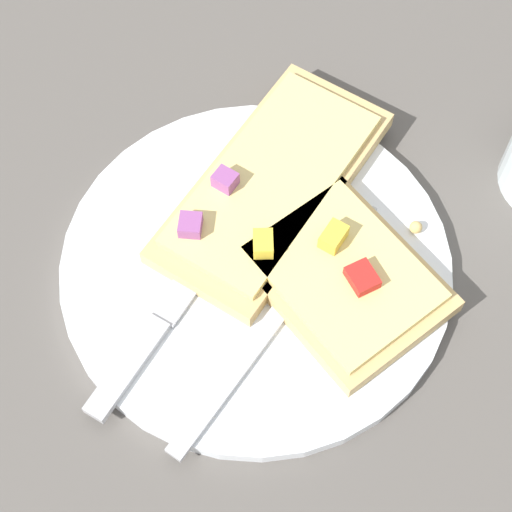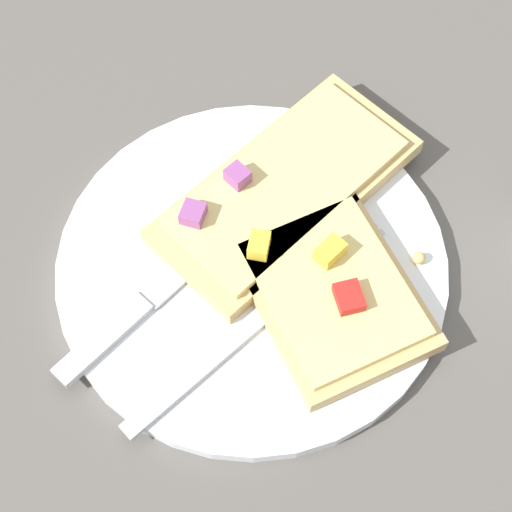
{
  "view_description": "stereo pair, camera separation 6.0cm",
  "coord_description": "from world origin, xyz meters",
  "px_view_note": "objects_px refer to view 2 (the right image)",
  "views": [
    {
      "loc": [
        -0.27,
        0.06,
        0.55
      ],
      "look_at": [
        0.0,
        0.0,
        0.02
      ],
      "focal_mm": 60.0,
      "sensor_mm": 36.0,
      "label": 1
    },
    {
      "loc": [
        -0.28,
        0.0,
        0.55
      ],
      "look_at": [
        0.0,
        0.0,
        0.02
      ],
      "focal_mm": 60.0,
      "sensor_mm": 36.0,
      "label": 2
    }
  ],
  "objects_px": {
    "fork": "(274,309)",
    "pizza_slice_corner": "(337,293)",
    "pizza_slice_main": "(288,189)",
    "knife": "(159,293)",
    "plate": "(256,266)"
  },
  "relations": [
    {
      "from": "plate",
      "to": "pizza_slice_main",
      "type": "bearing_deg",
      "value": -23.59
    },
    {
      "from": "pizza_slice_corner",
      "to": "knife",
      "type": "bearing_deg",
      "value": -117.04
    },
    {
      "from": "fork",
      "to": "pizza_slice_corner",
      "type": "xyz_separation_m",
      "value": [
        0.01,
        -0.04,
        0.01
      ]
    },
    {
      "from": "pizza_slice_corner",
      "to": "pizza_slice_main",
      "type": "bearing_deg",
      "value": 175.08
    },
    {
      "from": "pizza_slice_main",
      "to": "fork",
      "type": "bearing_deg",
      "value": 38.27
    },
    {
      "from": "plate",
      "to": "pizza_slice_main",
      "type": "distance_m",
      "value": 0.06
    },
    {
      "from": "pizza_slice_corner",
      "to": "plate",
      "type": "bearing_deg",
      "value": -142.7
    },
    {
      "from": "knife",
      "to": "pizza_slice_corner",
      "type": "distance_m",
      "value": 0.12
    },
    {
      "from": "pizza_slice_main",
      "to": "pizza_slice_corner",
      "type": "xyz_separation_m",
      "value": [
        -0.08,
        -0.03,
        0.0
      ]
    },
    {
      "from": "pizza_slice_main",
      "to": "knife",
      "type": "bearing_deg",
      "value": -3.41
    },
    {
      "from": "knife",
      "to": "pizza_slice_main",
      "type": "bearing_deg",
      "value": -5.09
    },
    {
      "from": "plate",
      "to": "fork",
      "type": "xyz_separation_m",
      "value": [
        -0.04,
        -0.01,
        0.01
      ]
    },
    {
      "from": "fork",
      "to": "knife",
      "type": "xyz_separation_m",
      "value": [
        0.01,
        0.08,
        -0.0
      ]
    },
    {
      "from": "plate",
      "to": "fork",
      "type": "distance_m",
      "value": 0.04
    },
    {
      "from": "plate",
      "to": "pizza_slice_corner",
      "type": "distance_m",
      "value": 0.06
    }
  ]
}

